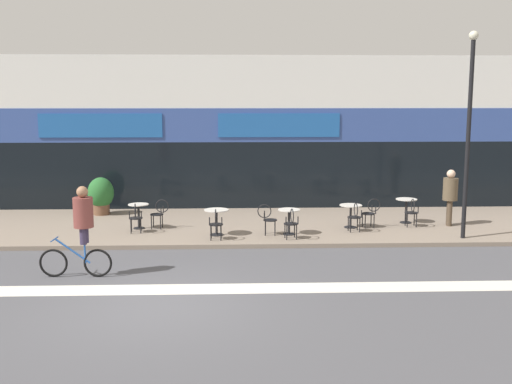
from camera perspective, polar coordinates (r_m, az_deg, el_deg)
ground_plane at (r=12.21m, az=-9.45°, el=-10.65°), size 120.00×120.00×0.00m
sidewalk_slab at (r=19.14m, az=-6.71°, el=-3.23°), size 40.00×5.50×0.12m
storefront_facade at (r=23.46m, az=-5.91°, el=5.71°), size 40.00×4.06×5.58m
bike_lane_stripe at (r=13.17m, az=-8.88°, el=-9.15°), size 36.00×0.70×0.01m
bistro_table_0 at (r=18.61m, az=-11.12°, el=-1.82°), size 0.62×0.62×0.76m
bistro_table_1 at (r=17.41m, az=-3.79°, el=-2.38°), size 0.72×0.72×0.76m
bistro_table_2 at (r=17.49m, az=3.16°, el=-2.37°), size 0.65×0.65×0.75m
bistro_table_3 at (r=18.62m, az=9.01°, el=-1.83°), size 0.69×0.69×0.71m
bistro_table_4 at (r=19.68m, az=14.11°, el=-1.29°), size 0.67×0.67×0.78m
cafe_chair_0_near at (r=18.00m, az=-11.40°, el=-2.24°), size 0.44×0.60×0.90m
cafe_chair_0_side at (r=18.52m, az=-9.21°, el=-1.88°), size 0.59×0.43×0.90m
cafe_chair_1_near at (r=16.81m, az=-3.85°, el=-2.88°), size 0.40×0.57×0.90m
cafe_chair_2_near at (r=16.88m, az=3.38°, el=-2.82°), size 0.44×0.59×0.90m
cafe_chair_2_side at (r=17.45m, az=1.11°, el=-2.42°), size 0.59×0.43×0.90m
cafe_chair_3_near at (r=18.02m, az=9.40°, el=-2.18°), size 0.42×0.59×0.90m
cafe_chair_3_side at (r=18.76m, az=10.88°, el=-1.78°), size 0.59×0.44×0.90m
cafe_chair_4_near at (r=19.09m, az=14.62°, el=-1.73°), size 0.42×0.58×0.90m
planter_pot at (r=21.14m, az=-14.56°, el=-0.25°), size 0.88×0.88×1.28m
lamp_post at (r=17.71m, az=19.62°, el=6.28°), size 0.26×0.26×5.76m
cyclist_0 at (r=14.16m, az=-16.29°, el=-2.93°), size 1.68×0.49×2.11m
pedestrian_near_end at (r=19.59m, az=18.01°, el=-0.04°), size 0.54×0.54×1.76m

